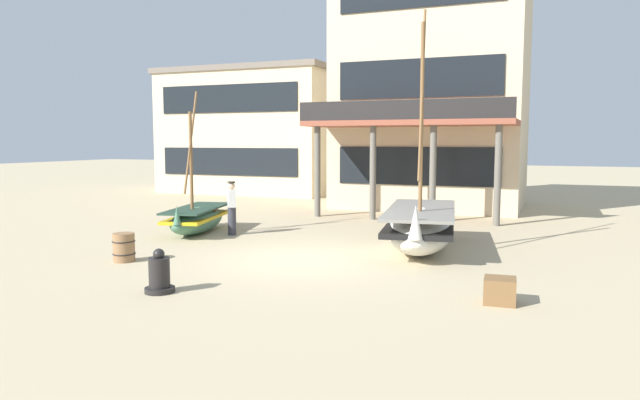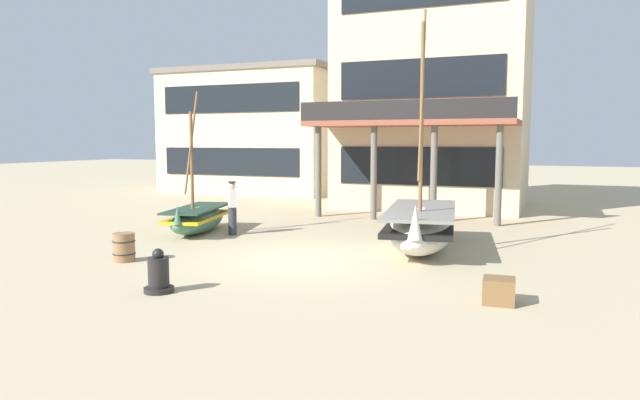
{
  "view_description": "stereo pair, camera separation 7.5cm",
  "coord_description": "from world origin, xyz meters",
  "px_view_note": "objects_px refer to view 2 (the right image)",
  "views": [
    {
      "loc": [
        5.71,
        -13.01,
        2.96
      ],
      "look_at": [
        0.0,
        1.0,
        1.4
      ],
      "focal_mm": 32.58,
      "sensor_mm": 36.0,
      "label": 1
    },
    {
      "loc": [
        5.78,
        -12.98,
        2.96
      ],
      "look_at": [
        0.0,
        1.0,
        1.4
      ],
      "focal_mm": 32.58,
      "sensor_mm": 36.0,
      "label": 2
    }
  ],
  "objects_px": {
    "fishing_boat_centre_large": "(421,227)",
    "wooden_barrel": "(124,247)",
    "fisherman_by_hull": "(232,209)",
    "cargo_crate": "(499,291)",
    "harbor_building_annex": "(253,131)",
    "harbor_building_main": "(435,86)",
    "fishing_boat_near_left": "(198,218)",
    "capstan_winch": "(159,275)"
  },
  "relations": [
    {
      "from": "fishing_boat_centre_large",
      "to": "wooden_barrel",
      "type": "bearing_deg",
      "value": -146.39
    },
    {
      "from": "fisherman_by_hull",
      "to": "cargo_crate",
      "type": "height_order",
      "value": "fisherman_by_hull"
    },
    {
      "from": "wooden_barrel",
      "to": "harbor_building_annex",
      "type": "distance_m",
      "value": 19.61
    },
    {
      "from": "harbor_building_main",
      "to": "fisherman_by_hull",
      "type": "bearing_deg",
      "value": -111.11
    },
    {
      "from": "fishing_boat_centre_large",
      "to": "cargo_crate",
      "type": "bearing_deg",
      "value": -61.83
    },
    {
      "from": "fishing_boat_near_left",
      "to": "fishing_boat_centre_large",
      "type": "distance_m",
      "value": 7.28
    },
    {
      "from": "fisherman_by_hull",
      "to": "capstan_winch",
      "type": "xyz_separation_m",
      "value": [
        2.27,
        -6.55,
        -0.49
      ]
    },
    {
      "from": "capstan_winch",
      "to": "harbor_building_annex",
      "type": "bearing_deg",
      "value": 114.27
    },
    {
      "from": "fishing_boat_near_left",
      "to": "harbor_building_main",
      "type": "height_order",
      "value": "harbor_building_main"
    },
    {
      "from": "fishing_boat_near_left",
      "to": "cargo_crate",
      "type": "xyz_separation_m",
      "value": [
        9.74,
        -4.77,
        -0.24
      ]
    },
    {
      "from": "cargo_crate",
      "to": "harbor_building_annex",
      "type": "bearing_deg",
      "value": 129.6
    },
    {
      "from": "harbor_building_annex",
      "to": "capstan_winch",
      "type": "bearing_deg",
      "value": -65.73
    },
    {
      "from": "harbor_building_main",
      "to": "wooden_barrel",
      "type": "bearing_deg",
      "value": -106.55
    },
    {
      "from": "wooden_barrel",
      "to": "harbor_building_main",
      "type": "height_order",
      "value": "harbor_building_main"
    },
    {
      "from": "fishing_boat_near_left",
      "to": "harbor_building_main",
      "type": "xyz_separation_m",
      "value": [
        5.39,
        10.76,
        4.92
      ]
    },
    {
      "from": "wooden_barrel",
      "to": "cargo_crate",
      "type": "bearing_deg",
      "value": -2.26
    },
    {
      "from": "fishing_boat_centre_large",
      "to": "harbor_building_annex",
      "type": "relative_size",
      "value": 0.63
    },
    {
      "from": "wooden_barrel",
      "to": "harbor_building_main",
      "type": "bearing_deg",
      "value": 73.45
    },
    {
      "from": "capstan_winch",
      "to": "harbor_building_main",
      "type": "height_order",
      "value": "harbor_building_main"
    },
    {
      "from": "harbor_building_main",
      "to": "capstan_winch",
      "type": "bearing_deg",
      "value": -96.18
    },
    {
      "from": "fishing_boat_centre_large",
      "to": "wooden_barrel",
      "type": "relative_size",
      "value": 9.13
    },
    {
      "from": "fishing_boat_near_left",
      "to": "fisherman_by_hull",
      "type": "xyz_separation_m",
      "value": [
        1.25,
        0.06,
        0.36
      ]
    },
    {
      "from": "wooden_barrel",
      "to": "fishing_boat_near_left",
      "type": "bearing_deg",
      "value": 101.15
    },
    {
      "from": "capstan_winch",
      "to": "cargo_crate",
      "type": "bearing_deg",
      "value": 15.42
    },
    {
      "from": "capstan_winch",
      "to": "fishing_boat_near_left",
      "type": "bearing_deg",
      "value": 118.47
    },
    {
      "from": "capstan_winch",
      "to": "wooden_barrel",
      "type": "bearing_deg",
      "value": 142.04
    },
    {
      "from": "wooden_barrel",
      "to": "cargo_crate",
      "type": "distance_m",
      "value": 8.88
    },
    {
      "from": "fishing_boat_near_left",
      "to": "wooden_barrel",
      "type": "height_order",
      "value": "fishing_boat_near_left"
    },
    {
      "from": "capstan_winch",
      "to": "cargo_crate",
      "type": "height_order",
      "value": "capstan_winch"
    },
    {
      "from": "cargo_crate",
      "to": "wooden_barrel",
      "type": "bearing_deg",
      "value": 177.74
    },
    {
      "from": "fishing_boat_centre_large",
      "to": "fisherman_by_hull",
      "type": "height_order",
      "value": "fishing_boat_centre_large"
    },
    {
      "from": "fisherman_by_hull",
      "to": "cargo_crate",
      "type": "distance_m",
      "value": 9.79
    },
    {
      "from": "fisherman_by_hull",
      "to": "wooden_barrel",
      "type": "relative_size",
      "value": 2.41
    },
    {
      "from": "fisherman_by_hull",
      "to": "harbor_building_annex",
      "type": "distance_m",
      "value": 15.61
    },
    {
      "from": "fishing_boat_centre_large",
      "to": "fisherman_by_hull",
      "type": "bearing_deg",
      "value": 177.87
    },
    {
      "from": "fishing_boat_near_left",
      "to": "harbor_building_annex",
      "type": "distance_m",
      "value": 15.22
    },
    {
      "from": "cargo_crate",
      "to": "fishing_boat_near_left",
      "type": "bearing_deg",
      "value": 153.9
    },
    {
      "from": "harbor_building_main",
      "to": "harbor_building_annex",
      "type": "distance_m",
      "value": 11.59
    },
    {
      "from": "fishing_boat_centre_large",
      "to": "harbor_building_annex",
      "type": "height_order",
      "value": "harbor_building_annex"
    },
    {
      "from": "fishing_boat_centre_large",
      "to": "harbor_building_annex",
      "type": "xyz_separation_m",
      "value": [
        -12.91,
        13.98,
        2.86
      ]
    },
    {
      "from": "fishing_boat_near_left",
      "to": "capstan_winch",
      "type": "distance_m",
      "value": 7.38
    },
    {
      "from": "fishing_boat_centre_large",
      "to": "harbor_building_main",
      "type": "bearing_deg",
      "value": 99.81
    }
  ]
}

